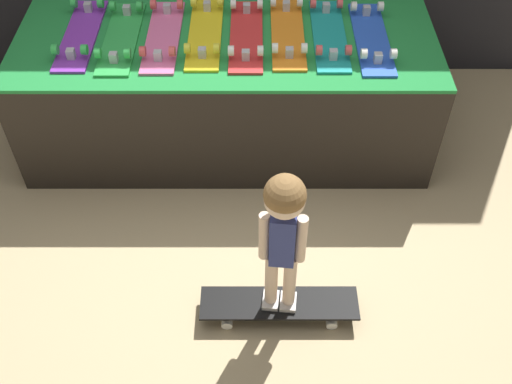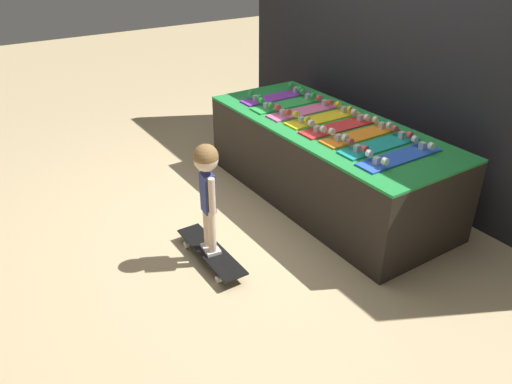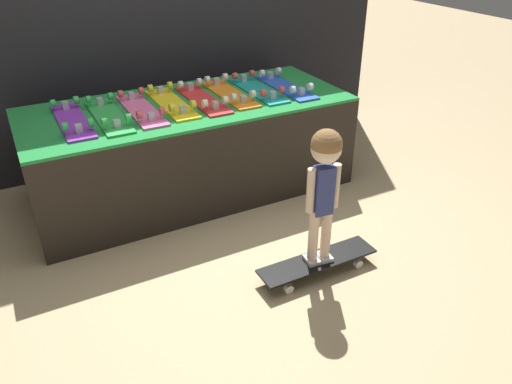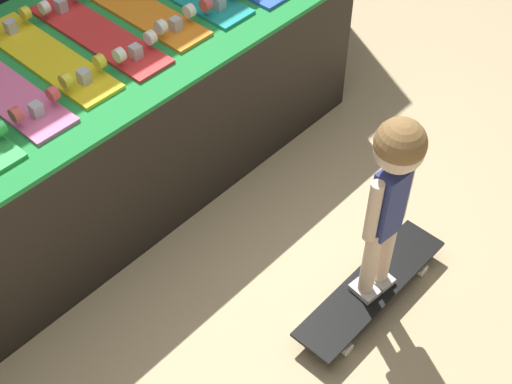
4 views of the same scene
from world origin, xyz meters
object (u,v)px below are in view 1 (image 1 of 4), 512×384
Objects in this scene: skateboard_teal_on_rack at (328,33)px; skateboard_blue_on_rack at (370,36)px; skateboard_on_floor at (278,304)px; child at (283,223)px; skateboard_purple_on_rack at (79,33)px; skateboard_green_on_rack at (120,36)px; skateboard_orange_on_rack at (286,32)px; skateboard_red_on_rack at (245,34)px; skateboard_pink_on_rack at (162,35)px; skateboard_yellow_on_rack at (204,32)px.

skateboard_blue_on_rack is at bearing -7.95° from skateboard_teal_on_rack.
child reaches higher than skateboard_on_floor.
skateboard_purple_on_rack and skateboard_green_on_rack have the same top height.
skateboard_orange_on_rack and skateboard_teal_on_rack have the same top height.
skateboard_on_floor is at bearing -82.88° from skateboard_red_on_rack.
skateboard_purple_on_rack is at bearing 178.01° from skateboard_pink_on_rack.
skateboard_yellow_on_rack is 1.51m from skateboard_on_floor.
skateboard_blue_on_rack is (1.34, -0.00, 0.00)m from skateboard_green_on_rack.
skateboard_yellow_on_rack is (0.67, 0.01, 0.00)m from skateboard_purple_on_rack.
skateboard_teal_on_rack is (1.12, 0.03, 0.00)m from skateboard_green_on_rack.
skateboard_yellow_on_rack and skateboard_red_on_rack have the same top height.
skateboard_yellow_on_rack is at bearing 176.96° from skateboard_blue_on_rack.
child is at bearing -82.88° from skateboard_red_on_rack.
skateboard_purple_on_rack is 1.34m from skateboard_teal_on_rack.
skateboard_orange_on_rack is 1.00× the size of skateboard_blue_on_rack.
skateboard_red_on_rack is (0.45, 0.01, 0.00)m from skateboard_pink_on_rack.
skateboard_pink_on_rack is 1.00× the size of skateboard_red_on_rack.
child is at bearing -64.68° from skateboard_pink_on_rack.
skateboard_orange_on_rack is (0.90, 0.04, 0.00)m from skateboard_green_on_rack.
skateboard_yellow_on_rack is at bearing 178.61° from skateboard_teal_on_rack.
skateboard_pink_on_rack and skateboard_blue_on_rack have the same top height.
skateboard_green_on_rack is 0.85× the size of child.
skateboard_orange_on_rack is at bearing 2.40° from skateboard_pink_on_rack.
child is at bearing -92.72° from skateboard_orange_on_rack.
skateboard_blue_on_rack is at bearing -2.21° from skateboard_red_on_rack.
child reaches higher than skateboard_red_on_rack.
skateboard_pink_on_rack is 0.67m from skateboard_orange_on_rack.
skateboard_purple_on_rack is 1.80m from skateboard_on_floor.
skateboard_on_floor is 0.59m from child.
skateboard_green_on_rack is at bearing 129.33° from child.
skateboard_on_floor is at bearing -111.94° from skateboard_blue_on_rack.
skateboard_purple_on_rack is 0.45m from skateboard_pink_on_rack.
skateboard_green_on_rack is at bearing -178.20° from skateboard_red_on_rack.
skateboard_blue_on_rack is at bearing -6.23° from skateboard_orange_on_rack.
skateboard_blue_on_rack is 0.85× the size of child.
skateboard_pink_on_rack and skateboard_red_on_rack have the same top height.
child is at bearing -50.96° from skateboard_purple_on_rack.
skateboard_green_on_rack is 1.34m from skateboard_blue_on_rack.
skateboard_orange_on_rack is (1.12, 0.01, 0.00)m from skateboard_purple_on_rack.
skateboard_blue_on_rack is at bearing -0.21° from skateboard_green_on_rack.
skateboard_teal_on_rack is at bearing 0.68° from skateboard_red_on_rack.
skateboard_yellow_on_rack is at bearing -179.84° from skateboard_orange_on_rack.
skateboard_pink_on_rack is 0.90m from skateboard_teal_on_rack.
skateboard_pink_on_rack reaches higher than skateboard_on_floor.
skateboard_purple_on_rack and skateboard_yellow_on_rack have the same top height.
skateboard_green_on_rack is 0.45m from skateboard_yellow_on_rack.
skateboard_red_on_rack is 0.67m from skateboard_blue_on_rack.
skateboard_pink_on_rack is at bearing 178.94° from skateboard_blue_on_rack.
skateboard_red_on_rack reaches higher than skateboard_on_floor.
skateboard_green_on_rack is 0.67m from skateboard_red_on_rack.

